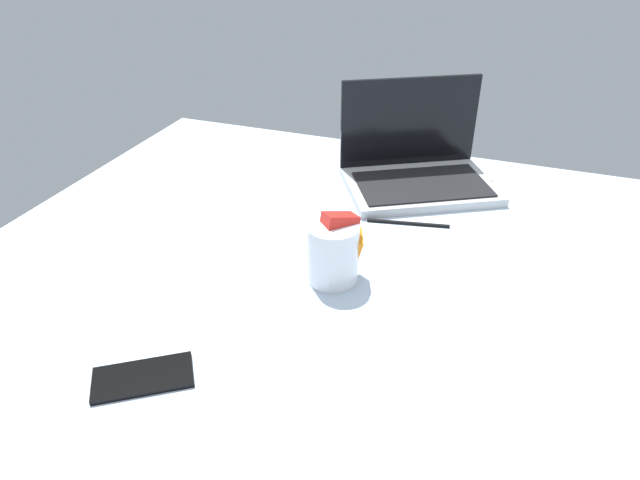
% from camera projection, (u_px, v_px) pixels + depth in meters
% --- Properties ---
extents(bed_mattress, '(1.80, 1.40, 0.18)m').
position_uv_depth(bed_mattress, '(432.00, 366.00, 0.98)').
color(bed_mattress, silver).
rests_on(bed_mattress, ground).
extents(laptop, '(0.40, 0.36, 0.23)m').
position_uv_depth(laptop, '(417.00, 167.00, 1.34)').
color(laptop, '#B7BABC').
rests_on(laptop, bed_mattress).
extents(snack_cup, '(0.10, 0.10, 0.13)m').
position_uv_depth(snack_cup, '(335.00, 251.00, 1.01)').
color(snack_cup, silver).
rests_on(snack_cup, bed_mattress).
extents(cell_phone, '(0.15, 0.14, 0.01)m').
position_uv_depth(cell_phone, '(143.00, 377.00, 0.82)').
color(cell_phone, black).
rests_on(cell_phone, bed_mattress).
extents(charger_cable, '(0.17, 0.04, 0.01)m').
position_uv_depth(charger_cable, '(408.00, 223.00, 1.20)').
color(charger_cable, black).
rests_on(charger_cable, bed_mattress).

